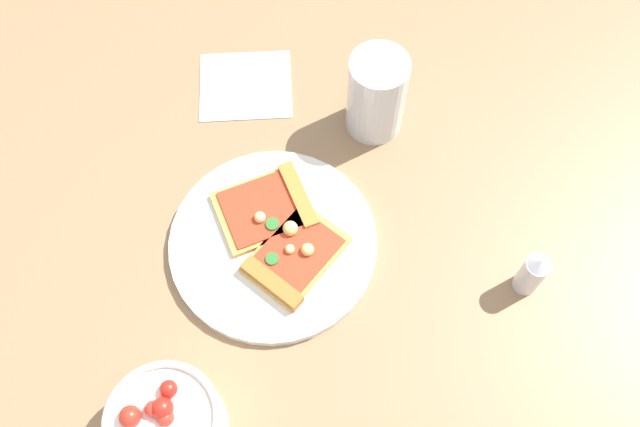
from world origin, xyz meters
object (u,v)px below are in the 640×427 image
object	(u,v)px
salad_bowl	(167,424)
pepper_shaker	(532,273)
plate	(277,243)
paper_napkin	(246,85)
soda_glass	(376,97)
pizza_slice_near	(271,207)
pizza_slice_far	(291,258)

from	to	relation	value
salad_bowl	pepper_shaker	xyz separation A→B (m)	(-0.17, 0.43, 0.00)
plate	paper_napkin	xyz separation A→B (m)	(-0.25, -0.05, -0.01)
soda_glass	pepper_shaker	distance (m)	0.31
pizza_slice_near	paper_napkin	size ratio (longest dim) A/B	1.09
pizza_slice_near	pizza_slice_far	world-z (taller)	pizza_slice_far
salad_bowl	pepper_shaker	distance (m)	0.47
salad_bowl	pepper_shaker	bearing A→B (deg)	111.41
salad_bowl	soda_glass	distance (m)	0.49
plate	pizza_slice_far	size ratio (longest dim) A/B	1.79
plate	pizza_slice_far	world-z (taller)	pizza_slice_far
plate	salad_bowl	bearing A→B (deg)	-27.27
paper_napkin	pizza_slice_near	bearing A→B (deg)	10.90
pizza_slice_far	paper_napkin	world-z (taller)	pizza_slice_far
paper_napkin	pepper_shaker	xyz separation A→B (m)	(0.32, 0.36, 0.04)
plate	pizza_slice_far	distance (m)	0.04
pizza_slice_near	paper_napkin	distance (m)	0.21
pepper_shaker	paper_napkin	bearing A→B (deg)	-131.03
plate	pizza_slice_near	xyz separation A→B (m)	(-0.05, -0.01, 0.01)
pepper_shaker	pizza_slice_far	bearing A→B (deg)	-96.39
pizza_slice_far	soda_glass	xyz separation A→B (m)	(-0.22, 0.12, 0.04)
pizza_slice_far	salad_bowl	bearing A→B (deg)	-34.07
pizza_slice_near	paper_napkin	bearing A→B (deg)	-169.10
plate	soda_glass	xyz separation A→B (m)	(-0.19, 0.14, 0.05)
plate	pizza_slice_far	bearing A→B (deg)	33.96
soda_glass	pepper_shaker	size ratio (longest dim) A/B	1.63
pizza_slice_near	paper_napkin	world-z (taller)	pizza_slice_near
soda_glass	salad_bowl	bearing A→B (deg)	-31.24
plate	salad_bowl	distance (m)	0.26
pizza_slice_far	paper_napkin	bearing A→B (deg)	-166.76
salad_bowl	pepper_shaker	size ratio (longest dim) A/B	1.61
soda_glass	paper_napkin	bearing A→B (deg)	-109.78
paper_napkin	pizza_slice_far	bearing A→B (deg)	13.24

